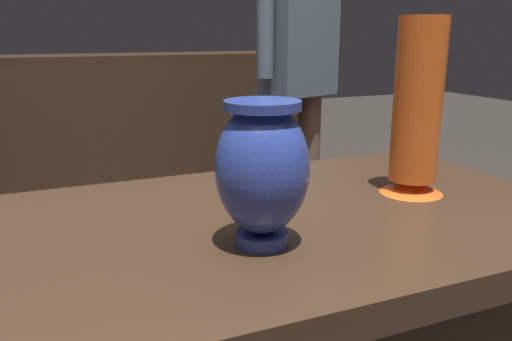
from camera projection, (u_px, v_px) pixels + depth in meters
The scene contains 4 objects.
back_display_shelf at pixel (99, 145), 2.91m from camera, with size 2.60×0.40×0.99m.
vase_centerpiece at pixel (262, 168), 0.75m from camera, with size 0.14×0.14×0.22m.
vase_tall_behind at pixel (417, 113), 0.99m from camera, with size 0.12×0.12×0.34m.
visitor_near_right at pixel (299, 55), 2.21m from camera, with size 0.45×0.28×1.71m.
Camera 1 is at (-0.32, -0.77, 1.11)m, focal length 36.42 mm.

